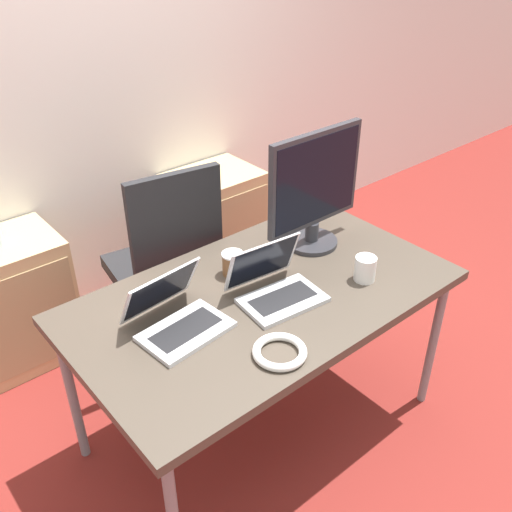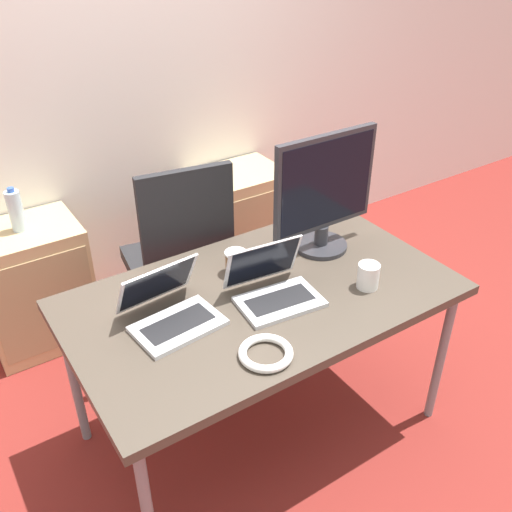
% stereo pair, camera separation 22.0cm
% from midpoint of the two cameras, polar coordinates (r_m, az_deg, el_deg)
% --- Properties ---
extents(ground_plane, '(14.00, 14.00, 0.00)m').
position_cam_midpoint_polar(ground_plane, '(2.77, -1.76, -16.57)').
color(ground_plane, maroon).
extents(wall_back, '(10.00, 0.05, 2.60)m').
position_cam_midpoint_polar(wall_back, '(3.19, -19.16, 16.28)').
color(wall_back, silver).
rests_on(wall_back, ground_plane).
extents(desk, '(1.53, 0.88, 0.76)m').
position_cam_midpoint_polar(desk, '(2.29, -2.05, -4.78)').
color(desk, '#473D33').
rests_on(desk, ground_plane).
extents(office_chair, '(0.56, 0.59, 1.10)m').
position_cam_midpoint_polar(office_chair, '(2.96, -11.01, -2.74)').
color(office_chair, '#232326').
rests_on(office_chair, ground_plane).
extents(cabinet_left, '(0.54, 0.42, 0.69)m').
position_cam_midpoint_polar(cabinet_left, '(3.19, -24.94, -4.30)').
color(cabinet_left, tan).
rests_on(cabinet_left, ground_plane).
extents(cabinet_right, '(0.54, 0.42, 0.69)m').
position_cam_midpoint_polar(cabinet_right, '(3.61, -5.84, 3.15)').
color(cabinet_right, tan).
rests_on(cabinet_right, ground_plane).
extents(laptop_left, '(0.34, 0.31, 0.22)m').
position_cam_midpoint_polar(laptop_left, '(2.21, -0.87, -3.18)').
color(laptop_left, silver).
rests_on(laptop_left, desk).
extents(laptop_right, '(0.33, 0.33, 0.21)m').
position_cam_midpoint_polar(laptop_right, '(2.10, -10.91, -6.13)').
color(laptop_right, silver).
rests_on(laptop_right, desk).
extents(monitor, '(0.50, 0.24, 0.53)m').
position_cam_midpoint_polar(monitor, '(2.45, 3.30, 6.52)').
color(monitor, '#2D2D33').
rests_on(monitor, desk).
extents(coffee_cup_white, '(0.09, 0.09, 0.11)m').
position_cam_midpoint_polar(coffee_cup_white, '(2.33, 8.22, -1.35)').
color(coffee_cup_white, white).
rests_on(coffee_cup_white, desk).
extents(coffee_cup_brown, '(0.09, 0.09, 0.10)m').
position_cam_midpoint_polar(coffee_cup_brown, '(2.35, -5.03, -0.85)').
color(coffee_cup_brown, brown).
rests_on(coffee_cup_brown, desk).
extents(cable_coil, '(0.19, 0.19, 0.03)m').
position_cam_midpoint_polar(cable_coil, '(1.96, -0.87, -9.67)').
color(cable_coil, white).
rests_on(cable_coil, desk).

